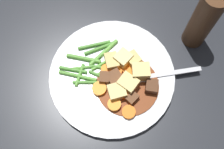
# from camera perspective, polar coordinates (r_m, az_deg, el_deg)

# --- Properties ---
(ground_plane) EXTENTS (3.00, 3.00, 0.00)m
(ground_plane) POSITION_cam_1_polar(r_m,az_deg,el_deg) (0.56, 0.00, -0.53)
(ground_plane) COLOR #26282D
(dinner_plate) EXTENTS (0.27, 0.27, 0.01)m
(dinner_plate) POSITION_cam_1_polar(r_m,az_deg,el_deg) (0.56, 0.00, -0.27)
(dinner_plate) COLOR white
(dinner_plate) RESTS_ON ground_plane
(stew_sauce) EXTENTS (0.13, 0.13, 0.00)m
(stew_sauce) POSITION_cam_1_polar(r_m,az_deg,el_deg) (0.54, 3.76, -2.16)
(stew_sauce) COLOR brown
(stew_sauce) RESTS_ON dinner_plate
(carrot_slice_0) EXTENTS (0.04, 0.04, 0.01)m
(carrot_slice_0) POSITION_cam_1_polar(r_m,az_deg,el_deg) (0.54, 4.01, -0.60)
(carrot_slice_0) COLOR orange
(carrot_slice_0) RESTS_ON dinner_plate
(carrot_slice_1) EXTENTS (0.04, 0.04, 0.01)m
(carrot_slice_1) POSITION_cam_1_polar(r_m,az_deg,el_deg) (0.55, -1.45, 0.73)
(carrot_slice_1) COLOR orange
(carrot_slice_1) RESTS_ON dinner_plate
(carrot_slice_2) EXTENTS (0.04, 0.04, 0.01)m
(carrot_slice_2) POSITION_cam_1_polar(r_m,az_deg,el_deg) (0.52, 3.77, -8.46)
(carrot_slice_2) COLOR orange
(carrot_slice_2) RESTS_ON dinner_plate
(carrot_slice_3) EXTENTS (0.05, 0.05, 0.01)m
(carrot_slice_3) POSITION_cam_1_polar(r_m,az_deg,el_deg) (0.55, 0.46, 0.63)
(carrot_slice_3) COLOR orange
(carrot_slice_3) RESTS_ON dinner_plate
(carrot_slice_4) EXTENTS (0.03, 0.03, 0.01)m
(carrot_slice_4) POSITION_cam_1_polar(r_m,az_deg,el_deg) (0.53, 2.82, -4.29)
(carrot_slice_4) COLOR orange
(carrot_slice_4) RESTS_ON dinner_plate
(carrot_slice_5) EXTENTS (0.04, 0.04, 0.01)m
(carrot_slice_5) POSITION_cam_1_polar(r_m,az_deg,el_deg) (0.55, 3.84, 1.53)
(carrot_slice_5) COLOR orange
(carrot_slice_5) RESTS_ON dinner_plate
(carrot_slice_6) EXTENTS (0.04, 0.04, 0.01)m
(carrot_slice_6) POSITION_cam_1_polar(r_m,az_deg,el_deg) (0.52, 0.49, -6.79)
(carrot_slice_6) COLOR orange
(carrot_slice_6) RESTS_ON dinner_plate
(carrot_slice_7) EXTENTS (0.04, 0.04, 0.01)m
(carrot_slice_7) POSITION_cam_1_polar(r_m,az_deg,el_deg) (0.53, -2.52, -3.53)
(carrot_slice_7) COLOR orange
(carrot_slice_7) RESTS_ON dinner_plate
(potato_chunk_0) EXTENTS (0.03, 0.03, 0.03)m
(potato_chunk_0) POSITION_cam_1_polar(r_m,az_deg,el_deg) (0.55, 2.72, 3.39)
(potato_chunk_0) COLOR #EAD68C
(potato_chunk_0) RESTS_ON dinner_plate
(potato_chunk_1) EXTENTS (0.05, 0.05, 0.03)m
(potato_chunk_1) POSITION_cam_1_polar(r_m,az_deg,el_deg) (0.52, 1.09, -3.91)
(potato_chunk_1) COLOR #E5CC7A
(potato_chunk_1) RESTS_ON dinner_plate
(potato_chunk_2) EXTENTS (0.05, 0.05, 0.03)m
(potato_chunk_2) POSITION_cam_1_polar(r_m,az_deg,el_deg) (0.54, 6.42, 0.56)
(potato_chunk_2) COLOR #E5CC7A
(potato_chunk_2) RESTS_ON dinner_plate
(potato_chunk_3) EXTENTS (0.04, 0.03, 0.03)m
(potato_chunk_3) POSITION_cam_1_polar(r_m,az_deg,el_deg) (0.55, 4.67, 3.36)
(potato_chunk_3) COLOR #DBBC6B
(potato_chunk_3) RESTS_ON dinner_plate
(potato_chunk_4) EXTENTS (0.04, 0.04, 0.02)m
(potato_chunk_4) POSITION_cam_1_polar(r_m,az_deg,el_deg) (0.55, -0.06, 2.93)
(potato_chunk_4) COLOR #DBBC6B
(potato_chunk_4) RESTS_ON dinner_plate
(potato_chunk_5) EXTENTS (0.04, 0.03, 0.03)m
(potato_chunk_5) POSITION_cam_1_polar(r_m,az_deg,el_deg) (0.53, 3.62, -2.06)
(potato_chunk_5) COLOR #E5CC7A
(potato_chunk_5) RESTS_ON dinner_plate
(meat_chunk_0) EXTENTS (0.03, 0.04, 0.02)m
(meat_chunk_0) POSITION_cam_1_polar(r_m,az_deg,el_deg) (0.54, 8.90, -2.69)
(meat_chunk_0) COLOR #56331E
(meat_chunk_0) RESTS_ON dinner_plate
(meat_chunk_1) EXTENTS (0.03, 0.03, 0.02)m
(meat_chunk_1) POSITION_cam_1_polar(r_m,az_deg,el_deg) (0.54, -1.71, -0.80)
(meat_chunk_1) COLOR brown
(meat_chunk_1) RESTS_ON dinner_plate
(meat_chunk_2) EXTENTS (0.02, 0.03, 0.02)m
(meat_chunk_2) POSITION_cam_1_polar(r_m,az_deg,el_deg) (0.53, 4.51, -5.30)
(meat_chunk_2) COLOR brown
(meat_chunk_2) RESTS_ON dinner_plate
(meat_chunk_3) EXTENTS (0.04, 0.04, 0.02)m
(meat_chunk_3) POSITION_cam_1_polar(r_m,az_deg,el_deg) (0.54, 0.55, -0.74)
(meat_chunk_3) COLOR brown
(meat_chunk_3) RESTS_ON dinner_plate
(green_bean_0) EXTENTS (0.08, 0.04, 0.01)m
(green_bean_0) POSITION_cam_1_polar(r_m,az_deg,el_deg) (0.55, -7.73, -0.33)
(green_bean_0) COLOR #599E38
(green_bean_0) RESTS_ON dinner_plate
(green_bean_1) EXTENTS (0.03, 0.08, 0.01)m
(green_bean_1) POSITION_cam_1_polar(r_m,az_deg,el_deg) (0.56, -0.92, 3.21)
(green_bean_1) COLOR #66AD42
(green_bean_1) RESTS_ON dinner_plate
(green_bean_2) EXTENTS (0.07, 0.04, 0.01)m
(green_bean_2) POSITION_cam_1_polar(r_m,az_deg,el_deg) (0.56, -6.41, 3.59)
(green_bean_2) COLOR #599E38
(green_bean_2) RESTS_ON dinner_plate
(green_bean_3) EXTENTS (0.02, 0.09, 0.01)m
(green_bean_3) POSITION_cam_1_polar(r_m,az_deg,el_deg) (0.57, -1.91, 4.97)
(green_bean_3) COLOR #66AD42
(green_bean_3) RESTS_ON dinner_plate
(green_bean_4) EXTENTS (0.06, 0.04, 0.01)m
(green_bean_4) POSITION_cam_1_polar(r_m,az_deg,el_deg) (0.55, -1.72, 1.72)
(green_bean_4) COLOR #4C8E33
(green_bean_4) RESTS_ON dinner_plate
(green_bean_5) EXTENTS (0.06, 0.02, 0.01)m
(green_bean_5) POSITION_cam_1_polar(r_m,az_deg,el_deg) (0.55, -2.47, -0.49)
(green_bean_5) COLOR #4C8E33
(green_bean_5) RESTS_ON dinner_plate
(green_bean_6) EXTENTS (0.03, 0.05, 0.01)m
(green_bean_6) POSITION_cam_1_polar(r_m,az_deg,el_deg) (0.55, -7.30, -0.09)
(green_bean_6) COLOR #599E38
(green_bean_6) RESTS_ON dinner_plate
(green_bean_7) EXTENTS (0.04, 0.07, 0.01)m
(green_bean_7) POSITION_cam_1_polar(r_m,az_deg,el_deg) (0.57, -2.84, 5.93)
(green_bean_7) COLOR #4C8E33
(green_bean_7) RESTS_ON dinner_plate
(green_bean_8) EXTENTS (0.03, 0.08, 0.01)m
(green_bean_8) POSITION_cam_1_polar(r_m,az_deg,el_deg) (0.55, 0.01, 2.23)
(green_bean_8) COLOR #599E38
(green_bean_8) RESTS_ON dinner_plate
(green_bean_9) EXTENTS (0.04, 0.04, 0.01)m
(green_bean_9) POSITION_cam_1_polar(r_m,az_deg,el_deg) (0.56, -7.09, 1.50)
(green_bean_9) COLOR #599E38
(green_bean_9) RESTS_ON dinner_plate
(green_bean_10) EXTENTS (0.06, 0.05, 0.01)m
(green_bean_10) POSITION_cam_1_polar(r_m,az_deg,el_deg) (0.54, -5.53, -1.77)
(green_bean_10) COLOR #4C8E33
(green_bean_10) RESTS_ON dinner_plate
(green_bean_11) EXTENTS (0.05, 0.06, 0.01)m
(green_bean_11) POSITION_cam_1_polar(r_m,az_deg,el_deg) (0.58, -4.04, 6.62)
(green_bean_11) COLOR #4C8E33
(green_bean_11) RESTS_ON dinner_plate
(green_bean_12) EXTENTS (0.06, 0.03, 0.01)m
(green_bean_12) POSITION_cam_1_polar(r_m,az_deg,el_deg) (0.56, -8.73, 1.05)
(green_bean_12) COLOR #4C8E33
(green_bean_12) RESTS_ON dinner_plate
(fork) EXTENTS (0.13, 0.14, 0.00)m
(fork) POSITION_cam_1_polar(r_m,az_deg,el_deg) (0.56, 10.59, -0.08)
(fork) COLOR silver
(fork) RESTS_ON dinner_plate
(pepper_mill) EXTENTS (0.05, 0.05, 0.16)m
(pepper_mill) POSITION_cam_1_polar(r_m,az_deg,el_deg) (0.57, 19.84, 11.41)
(pepper_mill) COLOR #4C2D19
(pepper_mill) RESTS_ON ground_plane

